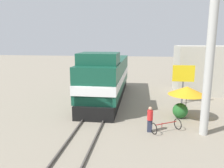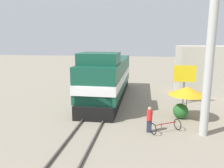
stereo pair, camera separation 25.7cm
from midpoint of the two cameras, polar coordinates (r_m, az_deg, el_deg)
ground_plane at (r=16.43m, az=-3.54°, el=-8.21°), size 120.00×120.00×0.00m
rail_near at (r=16.56m, az=-6.00°, el=-7.81°), size 0.08×42.01×0.15m
rail_far at (r=16.28m, az=-1.05°, el=-8.10°), size 0.08×42.01×0.15m
locomotive at (r=20.33m, az=-0.90°, el=1.44°), size 3.17×12.66×4.57m
utility_pole at (r=13.30m, az=24.86°, el=8.64°), size 1.80×0.48×10.14m
vendor_umbrella at (r=16.02m, az=19.51°, el=-1.69°), size 2.57×2.57×2.35m
billboard_sign at (r=19.81m, az=18.78°, el=2.00°), size 1.85×0.12×3.39m
shrub_cluster at (r=16.49m, az=17.90°, el=-6.72°), size 1.08×1.08×1.08m
person_bystander at (r=13.52m, az=10.29°, el=-8.90°), size 0.34×0.34×1.60m
bicycle at (r=13.92m, az=14.35°, el=-10.70°), size 1.93×1.54×0.69m
building_block_distant at (r=25.03m, az=25.77°, el=3.29°), size 7.72×4.31×4.92m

